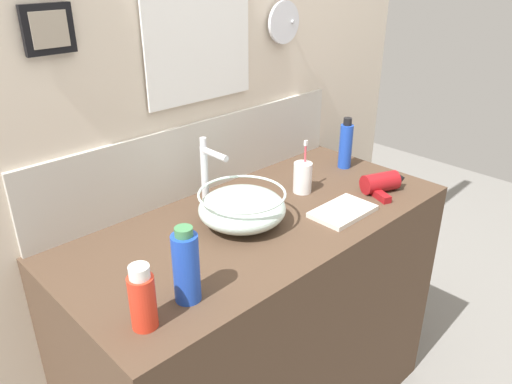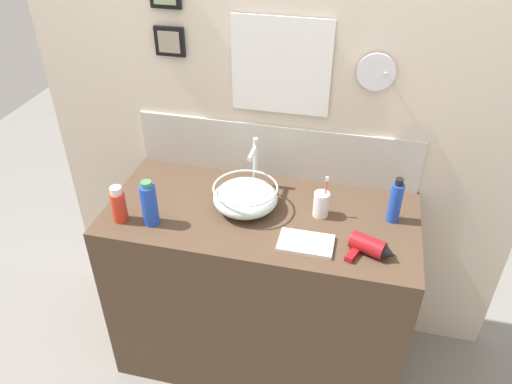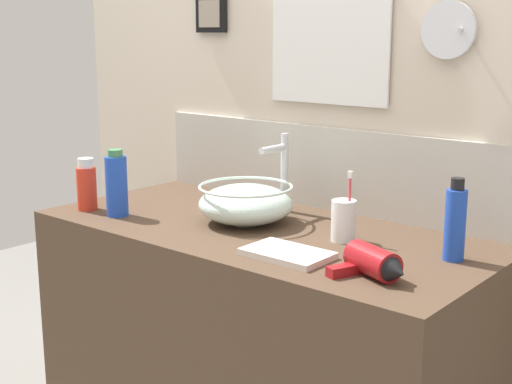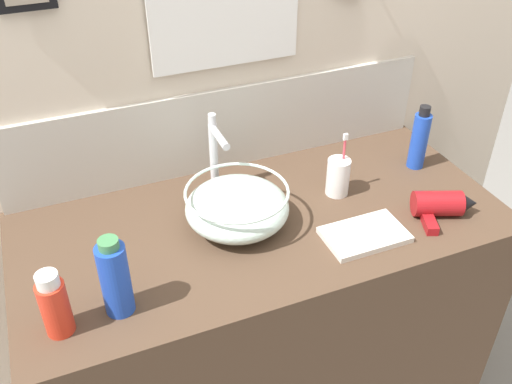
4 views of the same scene
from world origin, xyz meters
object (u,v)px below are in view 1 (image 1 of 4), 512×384
at_px(glass_bowl_sink, 242,208).
at_px(hand_towel, 343,211).
at_px(shampoo_bottle, 346,145).
at_px(faucet, 207,169).
at_px(toothbrush_cup, 303,177).
at_px(hair_drier, 384,183).
at_px(spray_bottle, 186,266).
at_px(lotion_bottle, 142,299).

relative_size(glass_bowl_sink, hand_towel, 1.28).
bearing_deg(shampoo_bottle, faucet, 170.27).
xyz_separation_m(toothbrush_cup, hand_towel, (-0.03, -0.20, -0.05)).
xyz_separation_m(hair_drier, hand_towel, (-0.24, -0.00, -0.02)).
distance_m(faucet, toothbrush_cup, 0.35).
distance_m(spray_bottle, lotion_bottle, 0.13).
xyz_separation_m(spray_bottle, hand_towel, (0.63, 0.01, -0.09)).
bearing_deg(hand_towel, toothbrush_cup, 81.55).
bearing_deg(toothbrush_cup, hair_drier, -43.05).
relative_size(glass_bowl_sink, faucet, 1.13).
relative_size(hair_drier, shampoo_bottle, 0.94).
distance_m(toothbrush_cup, shampoo_bottle, 0.30).
distance_m(faucet, hand_towel, 0.46).
bearing_deg(glass_bowl_sink, toothbrush_cup, 5.04).
bearing_deg(shampoo_bottle, spray_bottle, -165.55).
distance_m(faucet, hair_drier, 0.63).
height_order(faucet, lotion_bottle, faucet).
xyz_separation_m(faucet, toothbrush_cup, (0.31, -0.14, -0.08)).
relative_size(faucet, shampoo_bottle, 1.19).
height_order(lotion_bottle, hand_towel, lotion_bottle).
relative_size(glass_bowl_sink, spray_bottle, 1.36).
xyz_separation_m(lotion_bottle, hand_towel, (0.76, 0.02, -0.07)).
height_order(spray_bottle, lotion_bottle, spray_bottle).
height_order(lotion_bottle, shampoo_bottle, shampoo_bottle).
height_order(faucet, shampoo_bottle, faucet).
bearing_deg(spray_bottle, glass_bowl_sink, 27.77).
bearing_deg(faucet, lotion_bottle, -142.93).
height_order(glass_bowl_sink, lotion_bottle, lotion_bottle).
relative_size(shampoo_bottle, hand_towel, 0.95).
bearing_deg(toothbrush_cup, faucet, 156.19).
bearing_deg(hair_drier, glass_bowl_sink, 162.08).
height_order(glass_bowl_sink, hand_towel, glass_bowl_sink).
bearing_deg(lotion_bottle, toothbrush_cup, 15.69).
distance_m(hair_drier, lotion_bottle, 1.00).
bearing_deg(spray_bottle, hand_towel, 0.79).
relative_size(faucet, hand_towel, 1.13).
height_order(hair_drier, spray_bottle, spray_bottle).
bearing_deg(toothbrush_cup, hand_towel, -98.45).
distance_m(glass_bowl_sink, shampoo_bottle, 0.61).
height_order(glass_bowl_sink, spray_bottle, spray_bottle).
relative_size(glass_bowl_sink, shampoo_bottle, 1.35).
distance_m(toothbrush_cup, spray_bottle, 0.69).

